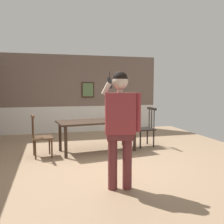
# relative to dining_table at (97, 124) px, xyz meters

# --- Properties ---
(ground_plane) EXTENTS (7.56, 7.56, 0.00)m
(ground_plane) POSITION_rel_dining_table_xyz_m (-0.15, -0.67, -0.66)
(ground_plane) COLOR #9E7F60
(room_back_partition) EXTENTS (5.64, 0.17, 2.64)m
(room_back_partition) POSITION_rel_dining_table_xyz_m (-0.15, 2.77, 0.61)
(room_back_partition) COLOR #756056
(room_back_partition) RESTS_ON ground_plane
(dining_table) EXTENTS (1.97, 1.11, 0.74)m
(dining_table) POSITION_rel_dining_table_xyz_m (0.00, 0.00, 0.00)
(dining_table) COLOR #38281E
(dining_table) RESTS_ON ground_plane
(chair_near_window) EXTENTS (0.49, 0.49, 0.94)m
(chair_near_window) POSITION_rel_dining_table_xyz_m (-1.31, -0.18, -0.20)
(chair_near_window) COLOR #513823
(chair_near_window) RESTS_ON ground_plane
(chair_by_doorway) EXTENTS (0.49, 0.49, 1.01)m
(chair_by_doorway) POSITION_rel_dining_table_xyz_m (1.32, 0.18, -0.17)
(chair_by_doorway) COLOR black
(chair_by_doorway) RESTS_ON ground_plane
(person_figure) EXTENTS (0.59, 0.32, 1.76)m
(person_figure) POSITION_rel_dining_table_xyz_m (-0.11, -2.30, 0.38)
(person_figure) COLOR brown
(person_figure) RESTS_ON ground_plane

